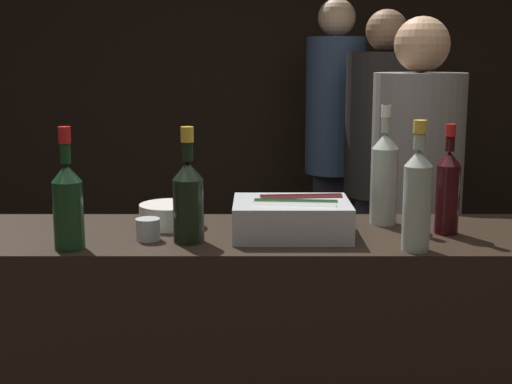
{
  "coord_description": "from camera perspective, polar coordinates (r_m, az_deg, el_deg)",
  "views": [
    {
      "loc": [
        0.0,
        -1.83,
        1.49
      ],
      "look_at": [
        0.0,
        0.29,
        1.1
      ],
      "focal_mm": 50.0,
      "sensor_mm": 36.0,
      "label": 1
    }
  ],
  "objects": [
    {
      "name": "person_in_hoodie",
      "position": [
        4.1,
        6.29,
        4.06
      ],
      "size": [
        0.33,
        0.33,
        1.82
      ],
      "rotation": [
        0.0,
        0.0,
        -1.5
      ],
      "color": "black",
      "rests_on": "ground_plane"
    },
    {
      "name": "ice_bin_with_bottles",
      "position": [
        2.11,
        2.97,
        -1.92
      ],
      "size": [
        0.34,
        0.27,
        0.11
      ],
      "color": "#B7BABF",
      "rests_on": "bar_counter"
    },
    {
      "name": "wall_back_chalkboard",
      "position": [
        4.65,
        0.01,
        9.5
      ],
      "size": [
        6.4,
        0.06,
        2.8
      ],
      "color": "black",
      "rests_on": "ground_plane"
    },
    {
      "name": "red_wine_bottle_tall",
      "position": [
        2.19,
        15.1,
        0.25
      ],
      "size": [
        0.07,
        0.07,
        0.33
      ],
      "color": "black",
      "rests_on": "bar_counter"
    },
    {
      "name": "candle_votive",
      "position": [
        2.08,
        -8.64,
        -2.96
      ],
      "size": [
        0.07,
        0.07,
        0.06
      ],
      "color": "silver",
      "rests_on": "bar_counter"
    },
    {
      "name": "bar_counter",
      "position": [
        2.32,
        -0.0,
        -15.07
      ],
      "size": [
        1.99,
        0.52,
        0.98
      ],
      "color": "black",
      "rests_on": "ground_plane"
    },
    {
      "name": "bowl_white",
      "position": [
        2.24,
        -6.88,
        -1.79
      ],
      "size": [
        0.19,
        0.19,
        0.07
      ],
      "color": "silver",
      "rests_on": "bar_counter"
    },
    {
      "name": "white_wine_bottle",
      "position": [
        2.27,
        10.23,
        1.3
      ],
      "size": [
        0.08,
        0.08,
        0.38
      ],
      "color": "#9EA899",
      "rests_on": "bar_counter"
    },
    {
      "name": "person_blond_tee",
      "position": [
        2.86,
        12.62,
        -1.2
      ],
      "size": [
        0.35,
        0.35,
        1.65
      ],
      "rotation": [
        0.0,
        0.0,
        -1.46
      ],
      "color": "black",
      "rests_on": "ground_plane"
    },
    {
      "name": "champagne_bottle",
      "position": [
        2.02,
        -5.44,
        -0.42
      ],
      "size": [
        0.09,
        0.09,
        0.33
      ],
      "color": "black",
      "rests_on": "bar_counter"
    },
    {
      "name": "rose_wine_bottle",
      "position": [
        1.97,
        12.77,
        -0.29
      ],
      "size": [
        0.08,
        0.08,
        0.36
      ],
      "color": "#9EA899",
      "rests_on": "bar_counter"
    },
    {
      "name": "person_grey_polo",
      "position": [
        3.73,
        10.08,
        2.3
      ],
      "size": [
        0.39,
        0.39,
        1.73
      ],
      "rotation": [
        0.0,
        0.0,
        -0.85
      ],
      "color": "black",
      "rests_on": "ground_plane"
    },
    {
      "name": "red_wine_bottle_burgundy",
      "position": [
        2.01,
        -14.82,
        -0.78
      ],
      "size": [
        0.08,
        0.08,
        0.34
      ],
      "color": "#143319",
      "rests_on": "bar_counter"
    }
  ]
}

